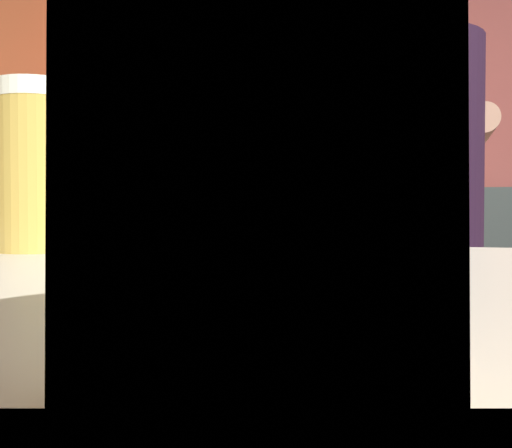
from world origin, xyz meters
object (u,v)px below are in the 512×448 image
pint_glass_near (240,40)px  pint_glass_far (37,168)px  chefs_knife (504,263)px  bottle_olive_oil (407,177)px  mixing_bowl (389,252)px  bottle_soy (442,170)px  bartender (413,234)px  bottle_hot_sauce (473,175)px  mini_fridge (83,290)px

pint_glass_near → pint_glass_far: (-0.29, 0.33, 0.01)m
chefs_knife → bottle_olive_oil: bottle_olive_oil is taller
mixing_bowl → bottle_olive_oil: bottle_olive_oil is taller
bottle_soy → chefs_knife: bearing=-84.2°
pint_glass_near → bottle_soy: size_ratio=0.49×
chefs_knife → bottle_soy: size_ratio=0.93×
bartender → pint_glass_far: size_ratio=11.93×
bottle_soy → bottle_olive_oil: 0.19m
mixing_bowl → pint_glass_far: 1.62m
bottle_soy → bottle_olive_oil: (-0.18, 0.04, -0.03)m
bartender → pint_glass_near: (-0.02, -1.44, 0.09)m
chefs_knife → pint_glass_near: size_ratio=1.91×
pint_glass_far → bottle_soy: 2.87m
mixing_bowl → bottle_hot_sauce: bottle_hot_sauce is taller
bottle_hot_sauce → pint_glass_far: bearing=-102.0°
pint_glass_far → bartender: bearing=74.4°
mini_fridge → pint_glass_near: pint_glass_near is taller
mixing_bowl → bottle_soy: size_ratio=0.81×
bartender → bottle_hot_sauce: (0.32, 1.83, 0.26)m
mini_fridge → bottle_soy: size_ratio=4.26×
bottle_hot_sauce → pint_glass_near: bearing=-95.9°
bartender → bottle_olive_oil: (-0.04, 1.75, 0.25)m
chefs_knife → bottle_olive_oil: bearing=98.2°
mini_fridge → chefs_knife: (2.30, -1.17, 0.34)m
mini_fridge → chefs_knife: mini_fridge is taller
mini_fridge → bottle_olive_oil: (1.99, 0.18, 0.69)m
bartender → bottle_olive_oil: bearing=3.3°
pint_glass_near → bottle_soy: (0.17, 3.15, 0.19)m
pint_glass_far → bottle_hot_sauce: size_ratio=0.70×
bottle_olive_oil → pint_glass_far: bearing=-95.4°
mixing_bowl → bottle_hot_sauce: bearing=73.6°
bottle_hot_sauce → chefs_knife: bearing=-91.4°
mini_fridge → mixing_bowl: 2.26m
mini_fridge → chefs_knife: bearing=-26.9°
bottle_olive_oil → mixing_bowl: bearing=-92.0°
mini_fridge → bottle_hot_sauce: (2.34, 0.25, 0.71)m
bartender → chefs_knife: (0.28, 0.40, -0.11)m
mini_fridge → mixing_bowl: size_ratio=5.25×
bartender → chefs_knife: 0.50m
mixing_bowl → pint_glass_far: size_ratio=1.46×
mixing_bowl → mini_fridge: bearing=150.5°
chefs_knife → mixing_bowl: bearing=163.5°
mixing_bowl → pint_glass_near: size_ratio=1.67×
bartender → pint_glass_near: 1.44m
bartender → mini_fridge: bearing=54.2°
pint_glass_near → bottle_hot_sauce: 3.29m
chefs_knife → bottle_hot_sauce: 1.47m
pint_glass_near → bottle_olive_oil: bearing=90.3°
pint_glass_near → bottle_soy: bottle_soy is taller
pint_glass_near → bottle_hot_sauce: size_ratio=0.61×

